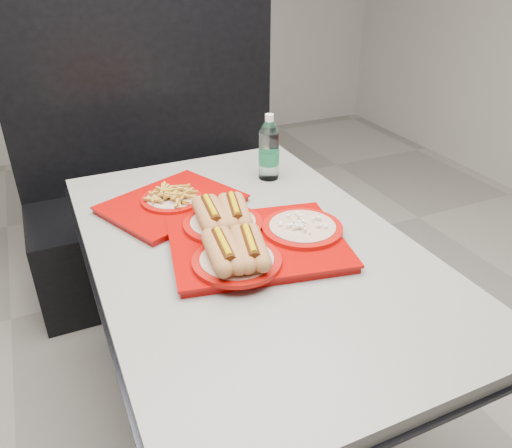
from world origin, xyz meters
name	(u,v)px	position (x,y,z in m)	size (l,w,h in m)	color
ground	(251,415)	(0.00, 0.00, 0.00)	(6.00, 6.00, 0.00)	gray
diner_table	(250,287)	(0.00, 0.00, 0.58)	(0.92, 1.42, 0.75)	black
booth_bench	(163,199)	(0.00, 1.09, 0.40)	(1.30, 0.57, 1.35)	black
tray_near	(250,237)	(-0.01, -0.03, 0.79)	(0.56, 0.48, 0.11)	#990604
tray_far	(172,201)	(-0.15, 0.32, 0.77)	(0.51, 0.47, 0.08)	#990604
water_bottle	(269,151)	(0.25, 0.40, 0.86)	(0.08, 0.08, 0.25)	silver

